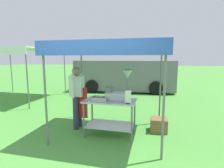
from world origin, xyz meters
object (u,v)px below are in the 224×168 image
(vendor, at_px, (77,94))
(supply_crate, at_px, (159,125))
(donut_tray, at_px, (100,99))
(neighbour_tent, at_px, (15,50))
(van_grey, at_px, (124,75))
(donut_fryer, at_px, (119,90))
(donut_cart, at_px, (110,110))
(stall_canopy, at_px, (111,48))
(menu_sign, at_px, (128,98))

(vendor, xyz_separation_m, supply_crate, (2.07, 0.25, -0.73))
(donut_tray, bearing_deg, neighbour_tent, 149.77)
(supply_crate, distance_m, van_grey, 5.71)
(donut_fryer, bearing_deg, donut_cart, -167.10)
(donut_tray, distance_m, neighbour_tent, 5.63)
(supply_crate, distance_m, neighbour_tent, 6.80)
(neighbour_tent, bearing_deg, van_grey, 36.04)
(stall_canopy, bearing_deg, vendor, 171.71)
(stall_canopy, xyz_separation_m, donut_cart, (0.00, -0.10, -1.44))
(donut_tray, bearing_deg, vendor, 158.67)
(donut_tray, relative_size, supply_crate, 0.99)
(donut_fryer, distance_m, supply_crate, 1.38)
(menu_sign, bearing_deg, neighbour_tent, 151.39)
(stall_canopy, relative_size, supply_crate, 6.05)
(donut_cart, bearing_deg, stall_canopy, 90.00)
(menu_sign, distance_m, neighbour_tent, 6.29)
(donut_fryer, bearing_deg, menu_sign, -49.62)
(stall_canopy, xyz_separation_m, supply_crate, (1.14, 0.39, -1.90))
(donut_tray, xyz_separation_m, donut_fryer, (0.44, 0.09, 0.21))
(donut_tray, bearing_deg, stall_canopy, 32.70)
(van_grey, bearing_deg, stall_canopy, -83.63)
(donut_fryer, relative_size, supply_crate, 1.74)
(vendor, relative_size, neighbour_tent, 0.48)
(vendor, bearing_deg, donut_fryer, -9.20)
(supply_crate, height_order, neighbour_tent, neighbour_tent)
(donut_tray, xyz_separation_m, supply_crate, (1.36, 0.53, -0.71))
(menu_sign, xyz_separation_m, vendor, (-1.39, 0.47, -0.08))
(neighbour_tent, bearing_deg, supply_crate, -20.10)
(donut_tray, xyz_separation_m, menu_sign, (0.68, -0.19, 0.10))
(stall_canopy, bearing_deg, supply_crate, 18.82)
(donut_fryer, height_order, neighbour_tent, neighbour_tent)
(vendor, height_order, van_grey, van_grey)
(supply_crate, xyz_separation_m, neighbour_tent, (-6.10, 2.23, 2.00))
(menu_sign, relative_size, neighbour_tent, 0.09)
(donut_cart, xyz_separation_m, van_grey, (-0.64, 5.86, 0.25))
(supply_crate, bearing_deg, neighbour_tent, 159.90)
(donut_fryer, distance_m, vendor, 1.18)
(stall_canopy, height_order, vendor, stall_canopy)
(donut_fryer, relative_size, vendor, 0.45)
(donut_tray, relative_size, neighbour_tent, 0.12)
(stall_canopy, xyz_separation_m, vendor, (-0.94, 0.14, -1.17))
(menu_sign, bearing_deg, vendor, 161.27)
(donut_tray, distance_m, vendor, 0.77)
(supply_crate, bearing_deg, donut_tray, -158.70)
(van_grey, bearing_deg, donut_fryer, -81.61)
(vendor, relative_size, van_grey, 0.30)
(donut_fryer, relative_size, neighbour_tent, 0.21)
(donut_cart, height_order, donut_fryer, donut_fryer)
(donut_tray, xyz_separation_m, neighbour_tent, (-4.74, 2.76, 1.29))
(donut_cart, bearing_deg, neighbour_tent, 151.28)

